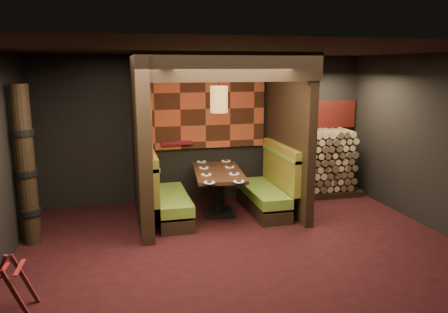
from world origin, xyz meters
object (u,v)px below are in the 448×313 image
booth_bench_right (268,190)px  totem_column (26,167)px  firewood_stack (319,163)px  dining_table (219,184)px  pendant_lamp (219,99)px  booth_bench_left (166,197)px  luggage_rack (6,287)px

booth_bench_right → totem_column: size_ratio=0.67×
firewood_stack → dining_table: bearing=-163.8°
booth_bench_right → dining_table: booth_bench_right is taller
pendant_lamp → firewood_stack: size_ratio=0.57×
booth_bench_left → luggage_rack: size_ratio=2.46×
luggage_rack → totem_column: size_ratio=0.27×
luggage_rack → firewood_stack: bearing=32.0°
booth_bench_left → totem_column: 2.30m
dining_table → pendant_lamp: (0.00, -0.05, 1.51)m
dining_table → luggage_rack: bearing=-138.6°
booth_bench_right → firewood_stack: (1.35, 0.70, 0.28)m
booth_bench_left → booth_bench_right: 1.89m
dining_table → booth_bench_left: bearing=-177.8°
dining_table → totem_column: size_ratio=0.67×
dining_table → luggage_rack: (-2.96, -2.61, -0.25)m
dining_table → luggage_rack: 3.96m
booth_bench_right → dining_table: bearing=177.8°
dining_table → firewood_stack: size_ratio=0.93×
pendant_lamp → firewood_stack: bearing=17.3°
pendant_lamp → totem_column: size_ratio=0.41×
pendant_lamp → luggage_rack: 4.30m
booth_bench_left → dining_table: booth_bench_left is taller
dining_table → totem_column: totem_column is taller
booth_bench_right → booth_bench_left: bearing=180.0°
booth_bench_left → totem_column: size_ratio=0.67×
booth_bench_left → totem_column: bearing=-165.2°
luggage_rack → totem_column: totem_column is taller
booth_bench_right → pendant_lamp: (-0.94, -0.01, 1.68)m
totem_column → pendant_lamp: bearing=10.0°
luggage_rack → booth_bench_left: bearing=52.1°
booth_bench_left → pendant_lamp: 1.94m
totem_column → firewood_stack: size_ratio=1.39×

